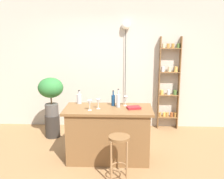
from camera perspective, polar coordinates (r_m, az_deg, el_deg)
ground at (r=4.29m, az=-1.01°, el=-16.62°), size 12.00×12.00×0.00m
back_wall at (r=5.75m, az=0.07°, el=5.55°), size 6.40×0.10×2.80m
kitchen_counter at (r=4.37m, az=-0.80°, el=-9.62°), size 1.43×0.68×0.88m
bar_stool at (r=3.74m, az=1.58°, el=-12.77°), size 0.30×0.30×0.67m
spice_shelf at (r=5.75m, az=12.36°, el=1.29°), size 0.44×0.15×2.01m
plant_stool at (r=5.47m, az=-12.88°, el=-7.78°), size 0.30×0.30×0.45m
potted_plant at (r=5.27m, az=-13.26°, el=-0.36°), size 0.50×0.45×0.77m
bottle_sauce_amber at (r=4.26m, az=1.39°, el=-2.39°), size 0.06×0.06×0.31m
bottle_wine_red at (r=4.35m, az=0.26°, el=-2.30°), size 0.06×0.06×0.26m
bottle_spirits_clear at (r=4.52m, az=-7.19°, el=-1.99°), size 0.08×0.08×0.24m
wine_glass_left at (r=4.10m, az=-4.92°, el=-3.00°), size 0.07×0.07×0.16m
wine_glass_center at (r=4.35m, az=2.94°, el=-2.07°), size 0.07×0.07×0.16m
wine_glass_right at (r=4.18m, az=-3.02°, el=-2.69°), size 0.07×0.07×0.16m
cookbook at (r=4.21m, az=4.78°, el=-3.98°), size 0.24×0.20×0.03m
pendant_globe_light at (r=5.59m, az=3.04°, el=13.28°), size 0.18×0.18×2.32m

